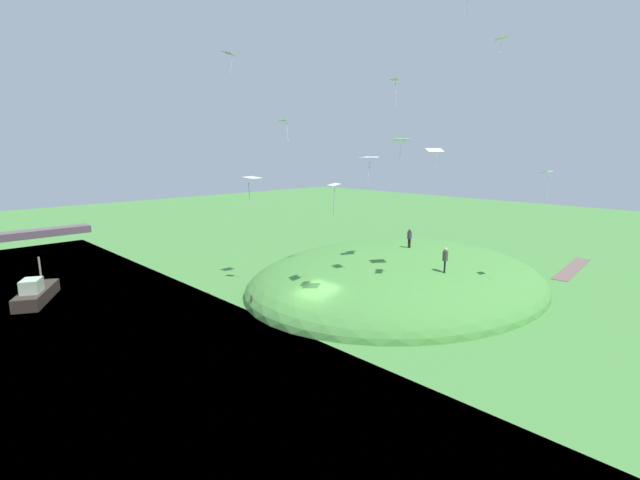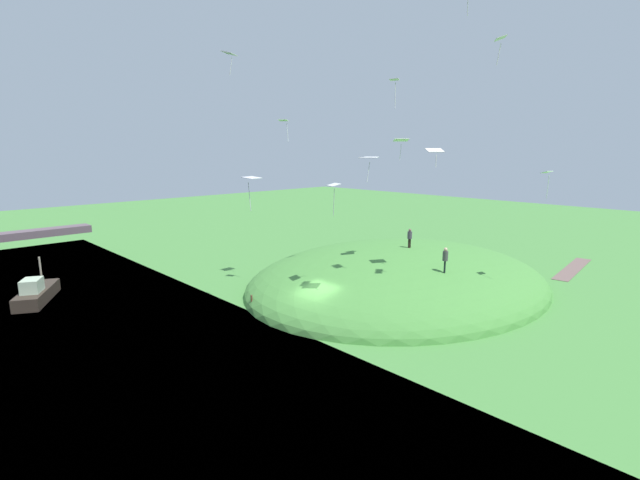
# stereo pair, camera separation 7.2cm
# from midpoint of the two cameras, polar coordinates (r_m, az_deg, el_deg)

# --- Properties ---
(ground_plane) EXTENTS (160.00, 160.00, 0.00)m
(ground_plane) POSITION_cam_midpoint_polar(r_m,az_deg,el_deg) (30.19, -0.70, -9.96)
(ground_plane) COLOR #48853D
(grass_hill) EXTENTS (27.14, 22.67, 6.05)m
(grass_hill) POSITION_cam_midpoint_polar(r_m,az_deg,el_deg) (38.40, 9.85, -5.45)
(grass_hill) COLOR #498A3C
(grass_hill) RESTS_ON ground_plane
(dirt_path) EXTENTS (10.42, 2.37, 0.04)m
(dirt_path) POSITION_cam_midpoint_polar(r_m,az_deg,el_deg) (48.66, 29.39, -3.18)
(dirt_path) COLOR #6C554F
(dirt_path) RESTS_ON ground_plane
(boat_on_lake) EXTENTS (4.07, 5.53, 3.05)m
(boat_on_lake) POSITION_cam_midpoint_polar(r_m,az_deg,el_deg) (39.24, -32.48, -5.75)
(boat_on_lake) COLOR #342A21
(boat_on_lake) RESTS_ON lake_water
(person_near_shore) EXTENTS (0.51, 0.51, 1.60)m
(person_near_shore) POSITION_cam_midpoint_polar(r_m,az_deg,el_deg) (37.86, 11.27, 0.52)
(person_near_shore) COLOR black
(person_near_shore) RESTS_ON grass_hill
(person_walking_path) EXTENTS (0.49, 0.49, 1.80)m
(person_walking_path) POSITION_cam_midpoint_polar(r_m,az_deg,el_deg) (32.42, 15.59, -2.06)
(person_walking_path) COLOR black
(person_walking_path) RESTS_ON grass_hill
(kite_0) EXTENTS (1.33, 1.26, 1.25)m
(kite_0) POSITION_cam_midpoint_polar(r_m,az_deg,el_deg) (30.99, 14.34, 10.96)
(kite_0) COLOR silver
(kite_1) EXTENTS (0.89, 1.06, 2.17)m
(kite_1) POSITION_cam_midpoint_polar(r_m,az_deg,el_deg) (29.03, 1.70, 6.77)
(kite_1) COLOR white
(kite_2) EXTENTS (1.14, 1.28, 1.46)m
(kite_2) POSITION_cam_midpoint_polar(r_m,az_deg,el_deg) (26.63, 6.14, 10.31)
(kite_2) COLOR white
(kite_6) EXTENTS (0.76, 0.60, 1.72)m
(kite_6) POSITION_cam_midpoint_polar(r_m,az_deg,el_deg) (32.27, 26.83, 7.45)
(kite_6) COLOR silver
(kite_7) EXTENTS (0.86, 0.78, 1.59)m
(kite_7) POSITION_cam_midpoint_polar(r_m,az_deg,el_deg) (26.26, 9.40, 19.24)
(kite_7) COLOR silver
(kite_8) EXTENTS (1.26, 1.23, 1.54)m
(kite_8) POSITION_cam_midpoint_polar(r_m,az_deg,el_deg) (33.00, 10.21, 12.33)
(kite_8) COLOR white
(kite_9) EXTENTS (0.99, 0.93, 1.48)m
(kite_9) POSITION_cam_midpoint_polar(r_m,az_deg,el_deg) (28.56, 21.92, 22.57)
(kite_9) COLOR silver
(kite_10) EXTENTS (0.78, 0.88, 1.65)m
(kite_10) POSITION_cam_midpoint_polar(r_m,az_deg,el_deg) (34.87, -4.72, 14.75)
(kite_10) COLOR white
(kite_12) EXTENTS (1.36, 1.14, 2.18)m
(kite_12) POSITION_cam_midpoint_polar(r_m,az_deg,el_deg) (28.52, -8.76, 7.67)
(kite_12) COLOR white
(kite_14) EXTENTS (1.15, 1.05, 1.27)m
(kite_14) POSITION_cam_midpoint_polar(r_m,az_deg,el_deg) (27.34, -11.55, 22.18)
(kite_14) COLOR white
(mooring_post) EXTENTS (0.14, 0.14, 1.07)m
(mooring_post) POSITION_cam_midpoint_polar(r_m,az_deg,el_deg) (31.93, -8.75, -7.87)
(mooring_post) COLOR brown
(mooring_post) RESTS_ON ground_plane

